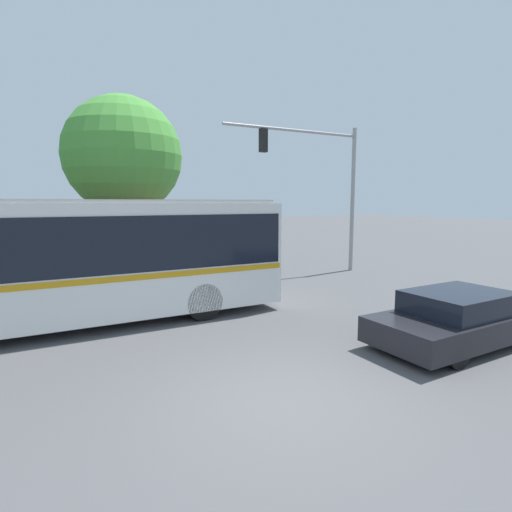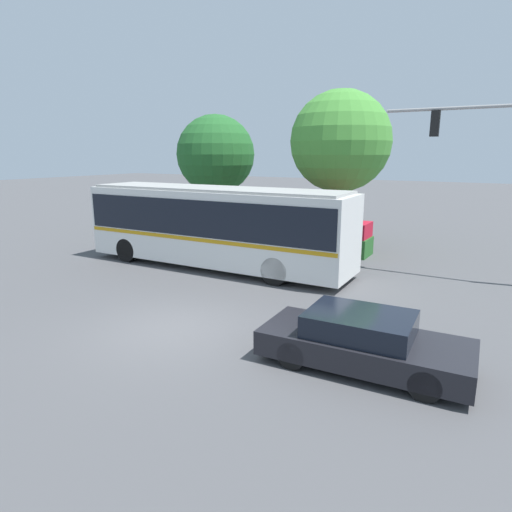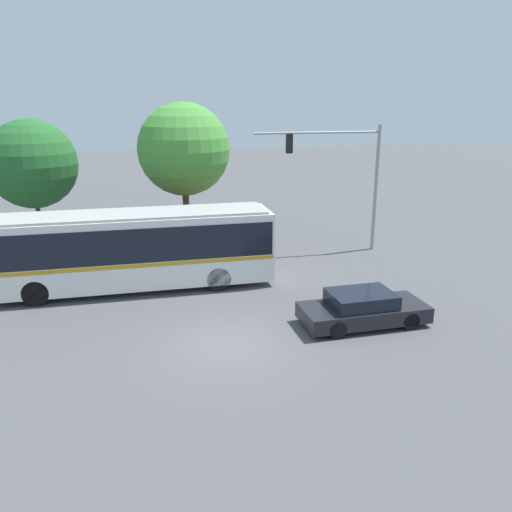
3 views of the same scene
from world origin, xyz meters
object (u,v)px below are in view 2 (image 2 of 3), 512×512
at_px(city_bus, 215,222).
at_px(sedan_foreground, 363,341).
at_px(street_tree_centre, 340,142).
at_px(street_tree_left, 216,154).

xyz_separation_m(city_bus, sedan_foreground, (7.63, -5.51, -1.25)).
bearing_deg(street_tree_centre, street_tree_left, 176.65).
distance_m(sedan_foreground, street_tree_left, 18.26).
relative_size(city_bus, street_tree_left, 1.68).
height_order(sedan_foreground, street_tree_centre, street_tree_centre).
height_order(city_bus, street_tree_centre, street_tree_centre).
relative_size(sedan_foreground, street_tree_left, 0.66).
height_order(city_bus, sedan_foreground, city_bus).
xyz_separation_m(sedan_foreground, street_tree_centre, (-4.89, 12.26, 4.48)).
relative_size(city_bus, sedan_foreground, 2.53).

